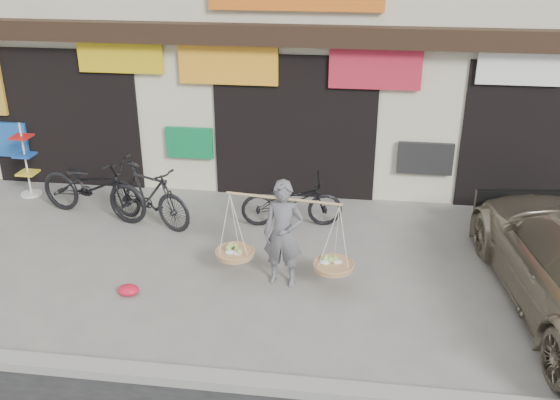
# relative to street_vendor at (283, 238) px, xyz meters

# --- Properties ---
(ground) EXTENTS (70.00, 70.00, 0.00)m
(ground) POSITION_rel_street_vendor_xyz_m (-0.21, -0.29, -0.73)
(ground) COLOR gray
(ground) RESTS_ON ground
(kerb) EXTENTS (70.00, 0.25, 0.12)m
(kerb) POSITION_rel_street_vendor_xyz_m (-0.21, -2.29, -0.67)
(kerb) COLOR gray
(kerb) RESTS_ON ground
(street_vendor) EXTENTS (2.01, 0.74, 1.59)m
(street_vendor) POSITION_rel_street_vendor_xyz_m (0.00, 0.00, 0.00)
(street_vendor) COLOR slate
(street_vendor) RESTS_ON ground
(bike_0) EXTENTS (2.31, 1.30, 1.15)m
(bike_0) POSITION_rel_street_vendor_xyz_m (-3.62, 1.80, -0.16)
(bike_0) COLOR black
(bike_0) RESTS_ON ground
(bike_1) EXTENTS (1.86, 1.21, 1.09)m
(bike_1) POSITION_rel_street_vendor_xyz_m (-2.55, 1.61, -0.19)
(bike_1) COLOR black
(bike_1) RESTS_ON ground
(bike_2) EXTENTS (1.81, 0.86, 0.91)m
(bike_2) POSITION_rel_street_vendor_xyz_m (-0.11, 1.91, -0.28)
(bike_2) COLOR black
(bike_2) RESTS_ON ground
(display_rack) EXTENTS (0.40, 0.40, 1.44)m
(display_rack) POSITION_rel_street_vendor_xyz_m (-5.26, 2.55, -0.15)
(display_rack) COLOR silver
(display_rack) RESTS_ON ground
(red_bag) EXTENTS (0.31, 0.25, 0.14)m
(red_bag) POSITION_rel_street_vendor_xyz_m (-2.13, -0.62, -0.66)
(red_bag) COLOR red
(red_bag) RESTS_ON ground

